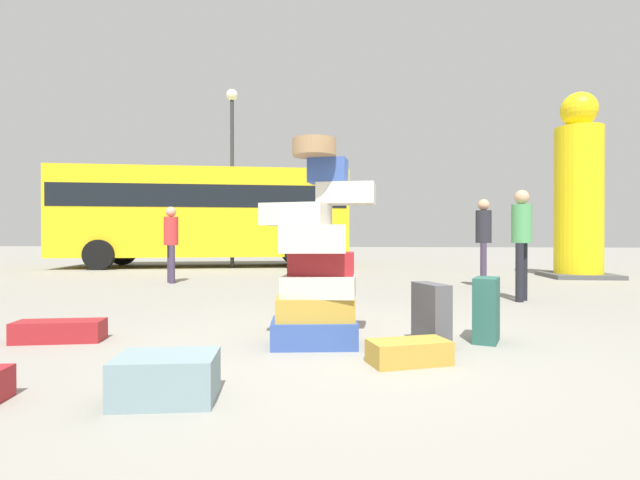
# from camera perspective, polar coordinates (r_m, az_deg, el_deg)

# --- Properties ---
(ground_plane) EXTENTS (80.00, 80.00, 0.00)m
(ground_plane) POSITION_cam_1_polar(r_m,az_deg,el_deg) (4.36, 3.17, -12.79)
(ground_plane) COLOR gray
(suitcase_tower) EXTENTS (1.07, 0.73, 1.89)m
(suitcase_tower) POSITION_cam_1_polar(r_m,az_deg,el_deg) (4.35, -0.38, -2.72)
(suitcase_tower) COLOR #334F99
(suitcase_tower) RESTS_ON ground
(suitcase_maroon_foreground_near) EXTENTS (0.28, 0.40, 0.68)m
(suitcase_maroon_foreground_near) POSITION_cam_1_polar(r_m,az_deg,el_deg) (5.46, 1.37, -6.50)
(suitcase_maroon_foreground_near) COLOR maroon
(suitcase_maroon_foreground_near) RESTS_ON ground
(suitcase_maroon_foreground_far) EXTENTS (0.84, 0.45, 0.20)m
(suitcase_maroon_foreground_far) POSITION_cam_1_polar(r_m,az_deg,el_deg) (5.19, -28.91, -9.59)
(suitcase_maroon_foreground_far) COLOR maroon
(suitcase_maroon_foreground_far) RESTS_ON ground
(suitcase_charcoal_white_trunk) EXTENTS (0.32, 0.47, 0.58)m
(suitcase_charcoal_white_trunk) POSITION_cam_1_polar(r_m,az_deg,el_deg) (4.41, 13.23, -8.83)
(suitcase_charcoal_white_trunk) COLOR #4C4C51
(suitcase_charcoal_white_trunk) RESTS_ON ground
(suitcase_tan_upright_blue) EXTENTS (0.69, 0.51, 0.18)m
(suitcase_tan_upright_blue) POSITION_cam_1_polar(r_m,az_deg,el_deg) (3.86, 10.66, -13.13)
(suitcase_tan_upright_blue) COLOR #B28C33
(suitcase_tan_upright_blue) RESTS_ON ground
(suitcase_teal_right_side) EXTENTS (0.32, 0.42, 0.61)m
(suitcase_teal_right_side) POSITION_cam_1_polar(r_m,az_deg,el_deg) (4.78, 19.41, -7.93)
(suitcase_teal_right_side) COLOR #26594C
(suitcase_teal_right_side) RESTS_ON ground
(suitcase_slate_left_side) EXTENTS (0.66, 0.52, 0.28)m
(suitcase_slate_left_side) POSITION_cam_1_polar(r_m,az_deg,el_deg) (3.13, -18.01, -15.52)
(suitcase_slate_left_side) COLOR gray
(suitcase_slate_left_side) RESTS_ON ground
(person_bearded_onlooker) EXTENTS (0.30, 0.30, 1.63)m
(person_bearded_onlooker) POSITION_cam_1_polar(r_m,az_deg,el_deg) (10.59, -17.52, 0.30)
(person_bearded_onlooker) COLOR #3F334C
(person_bearded_onlooker) RESTS_ON ground
(person_tourist_with_camera) EXTENTS (0.30, 0.31, 1.71)m
(person_tourist_with_camera) POSITION_cam_1_polar(r_m,az_deg,el_deg) (7.90, 23.13, 0.62)
(person_tourist_with_camera) COLOR black
(person_tourist_with_camera) RESTS_ON ground
(person_passerby_in_red) EXTENTS (0.30, 0.33, 1.72)m
(person_passerby_in_red) POSITION_cam_1_polar(r_m,az_deg,el_deg) (9.77, 19.11, 0.63)
(person_passerby_in_red) COLOR #3F334C
(person_passerby_in_red) RESTS_ON ground
(yellow_dummy_statue) EXTENTS (1.53, 1.53, 4.48)m
(yellow_dummy_statue) POSITION_cam_1_polar(r_m,az_deg,el_deg) (13.10, 28.71, 4.79)
(yellow_dummy_statue) COLOR yellow
(yellow_dummy_statue) RESTS_ON ground
(parked_bus) EXTENTS (9.50, 4.53, 3.15)m
(parked_bus) POSITION_cam_1_polar(r_m,az_deg,el_deg) (16.13, -13.57, 3.40)
(parked_bus) COLOR yellow
(parked_bus) RESTS_ON ground
(lamp_post) EXTENTS (0.36, 0.36, 5.66)m
(lamp_post) POSITION_cam_1_polar(r_m,az_deg,el_deg) (15.51, -10.55, 10.61)
(lamp_post) COLOR #333338
(lamp_post) RESTS_ON ground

